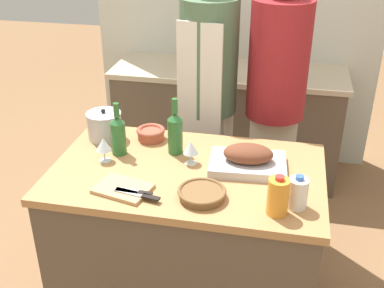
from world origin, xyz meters
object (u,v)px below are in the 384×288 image
at_px(mixing_bowl, 151,133).
at_px(milk_jug, 298,193).
at_px(condiment_bottle_extra, 222,61).
at_px(wine_glass_right, 191,148).
at_px(cutting_board, 123,189).
at_px(wine_bottle_dark, 175,132).
at_px(stock_pot, 104,125).
at_px(knife_paring, 135,192).
at_px(person_cook_guest, 276,96).
at_px(person_cook_aproned, 208,91).
at_px(roasting_pan, 248,160).
at_px(condiment_bottle_short, 272,60).
at_px(wicker_basket, 202,193).
at_px(stand_mixer, 205,50).
at_px(wine_bottle_green, 118,134).
at_px(condiment_bottle_tall, 291,71).
at_px(wine_glass_left, 104,145).
at_px(juice_jug, 278,196).
at_px(knife_chef, 139,195).

xyz_separation_m(mixing_bowl, milk_jug, (0.80, -0.50, 0.04)).
bearing_deg(condiment_bottle_extra, wine_glass_right, -87.78).
distance_m(cutting_board, wine_bottle_dark, 0.45).
relative_size(cutting_board, stock_pot, 1.45).
height_order(knife_paring, person_cook_guest, person_cook_guest).
height_order(cutting_board, person_cook_aproned, person_cook_aproned).
height_order(roasting_pan, condiment_bottle_short, condiment_bottle_short).
xyz_separation_m(wicker_basket, cutting_board, (-0.37, -0.01, -0.02)).
relative_size(wine_glass_right, stand_mixer, 0.35).
height_order(roasting_pan, wine_bottle_green, wine_bottle_green).
height_order(cutting_board, condiment_bottle_tall, condiment_bottle_tall).
relative_size(knife_paring, condiment_bottle_tall, 1.19).
relative_size(wine_bottle_green, wine_glass_left, 2.22).
bearing_deg(condiment_bottle_tall, mixing_bowl, -123.44).
relative_size(juice_jug, wine_bottle_green, 0.65).
bearing_deg(juice_jug, condiment_bottle_short, 94.17).
xyz_separation_m(juice_jug, knife_chef, (-0.61, -0.01, -0.06)).
relative_size(knife_chef, condiment_bottle_extra, 1.40).
bearing_deg(juice_jug, knife_paring, 179.79).
bearing_deg(milk_jug, wine_glass_right, 152.27).
distance_m(wine_bottle_dark, condiment_bottle_extra, 1.34).
bearing_deg(roasting_pan, wine_bottle_dark, 167.26).
height_order(wine_glass_right, stand_mixer, stand_mixer).
bearing_deg(juice_jug, condiment_bottle_tall, 89.45).
bearing_deg(cutting_board, mixing_bowl, 91.81).
distance_m(stock_pot, stand_mixer, 1.33).
height_order(roasting_pan, condiment_bottle_tall, condiment_bottle_tall).
height_order(knife_paring, person_cook_aproned, person_cook_aproned).
distance_m(mixing_bowl, wine_glass_right, 0.35).
relative_size(wine_bottle_green, person_cook_aproned, 0.16).
bearing_deg(stand_mixer, wine_bottle_green, -97.56).
xyz_separation_m(roasting_pan, condiment_bottle_tall, (0.18, 1.32, 0.03)).
relative_size(knife_paring, condiment_bottle_short, 1.18).
bearing_deg(knife_chef, mixing_bowl, 100.68).
bearing_deg(condiment_bottle_tall, condiment_bottle_extra, 168.85).
height_order(condiment_bottle_extra, person_cook_aproned, person_cook_aproned).
xyz_separation_m(wine_glass_left, condiment_bottle_tall, (0.90, 1.39, -0.02)).
bearing_deg(condiment_bottle_extra, juice_jug, -74.16).
bearing_deg(milk_jug, juice_jug, -142.35).
bearing_deg(roasting_pan, stand_mixer, 108.42).
bearing_deg(stock_pot, condiment_bottle_short, 58.51).
bearing_deg(mixing_bowl, roasting_pan, -20.40).
height_order(stock_pot, condiment_bottle_extra, stock_pot).
xyz_separation_m(wine_bottle_green, knife_chef, (0.23, -0.38, -0.09)).
relative_size(stock_pot, condiment_bottle_tall, 1.30).
xyz_separation_m(knife_paring, stand_mixer, (-0.01, 1.81, 0.13)).
bearing_deg(mixing_bowl, person_cook_guest, 38.98).
relative_size(roasting_pan, wine_glass_left, 3.07).
distance_m(wine_bottle_green, condiment_bottle_extra, 1.45).
distance_m(wine_bottle_dark, condiment_bottle_tall, 1.36).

